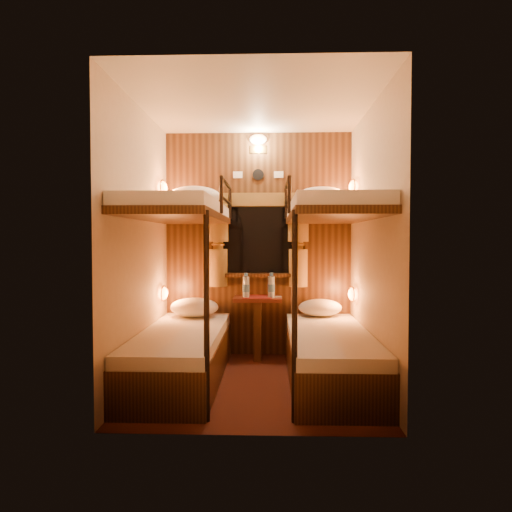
{
  "coord_description": "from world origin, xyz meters",
  "views": [
    {
      "loc": [
        0.14,
        -3.91,
        1.25
      ],
      "look_at": [
        0.01,
        0.15,
        1.1
      ],
      "focal_mm": 32.0,
      "sensor_mm": 36.0,
      "label": 1
    }
  ],
  "objects_px": {
    "bottle_right": "(271,287)",
    "table": "(258,319)",
    "bottle_left": "(246,287)",
    "bunk_right": "(329,319)",
    "bunk_left": "(182,318)"
  },
  "relations": [
    {
      "from": "bunk_right",
      "to": "bottle_left",
      "type": "relative_size",
      "value": 7.44
    },
    {
      "from": "table",
      "to": "bottle_left",
      "type": "height_order",
      "value": "bottle_left"
    },
    {
      "from": "bottle_right",
      "to": "bottle_left",
      "type": "bearing_deg",
      "value": -176.0
    },
    {
      "from": "bunk_right",
      "to": "bottle_right",
      "type": "height_order",
      "value": "bunk_right"
    },
    {
      "from": "bunk_left",
      "to": "bottle_left",
      "type": "xyz_separation_m",
      "value": [
        0.53,
        0.72,
        0.2
      ]
    },
    {
      "from": "bottle_right",
      "to": "table",
      "type": "bearing_deg",
      "value": 164.12
    },
    {
      "from": "bunk_right",
      "to": "bottle_right",
      "type": "xyz_separation_m",
      "value": [
        -0.51,
        0.74,
        0.2
      ]
    },
    {
      "from": "bottle_left",
      "to": "table",
      "type": "bearing_deg",
      "value": 26.22
    },
    {
      "from": "bunk_left",
      "to": "bottle_right",
      "type": "height_order",
      "value": "bunk_left"
    },
    {
      "from": "bottle_left",
      "to": "bottle_right",
      "type": "xyz_separation_m",
      "value": [
        0.26,
        0.02,
        0.0
      ]
    },
    {
      "from": "bunk_left",
      "to": "bunk_right",
      "type": "height_order",
      "value": "same"
    },
    {
      "from": "bunk_right",
      "to": "table",
      "type": "relative_size",
      "value": 2.9
    },
    {
      "from": "bottle_left",
      "to": "bottle_right",
      "type": "relative_size",
      "value": 0.99
    },
    {
      "from": "bunk_right",
      "to": "bottle_left",
      "type": "distance_m",
      "value": 1.07
    },
    {
      "from": "bunk_left",
      "to": "bottle_left",
      "type": "bearing_deg",
      "value": 53.81
    }
  ]
}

